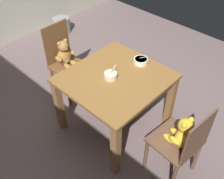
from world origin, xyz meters
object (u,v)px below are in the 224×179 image
at_px(dining_table, 116,87).
at_px(metal_pail, 62,25).
at_px(teddy_chair_near_front, 182,139).
at_px(teddy_chair_far_center, 65,58).
at_px(porridge_bowl_white_near_right, 141,61).
at_px(porridge_bowl_cream_center, 111,75).

relative_size(dining_table, metal_pail, 3.37).
bearing_deg(teddy_chair_near_front, dining_table, 0.96).
relative_size(teddy_chair_far_center, metal_pail, 3.23).
bearing_deg(porridge_bowl_white_near_right, metal_pail, 75.24).
distance_m(teddy_chair_far_center, porridge_bowl_cream_center, 0.83).
relative_size(dining_table, teddy_chair_far_center, 1.04).
bearing_deg(porridge_bowl_white_near_right, dining_table, 175.01).
xyz_separation_m(dining_table, teddy_chair_far_center, (0.00, 0.83, -0.04)).
height_order(teddy_chair_far_center, metal_pail, teddy_chair_far_center).
bearing_deg(teddy_chair_near_front, metal_pail, -13.42).
bearing_deg(porridge_bowl_cream_center, teddy_chair_far_center, 86.71).
bearing_deg(dining_table, porridge_bowl_cream_center, 146.98).
height_order(teddy_chair_near_front, porridge_bowl_cream_center, teddy_chair_near_front).
distance_m(dining_table, porridge_bowl_cream_center, 0.17).
relative_size(teddy_chair_far_center, teddy_chair_near_front, 1.07).
height_order(teddy_chair_far_center, porridge_bowl_white_near_right, teddy_chair_far_center).
relative_size(teddy_chair_far_center, porridge_bowl_white_near_right, 5.77).
distance_m(teddy_chair_far_center, porridge_bowl_white_near_right, 0.95).
height_order(dining_table, porridge_bowl_cream_center, porridge_bowl_cream_center).
xyz_separation_m(dining_table, metal_pail, (0.93, 2.15, -0.45)).
bearing_deg(dining_table, porridge_bowl_white_near_right, -4.99).
relative_size(teddy_chair_near_front, metal_pail, 3.01).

